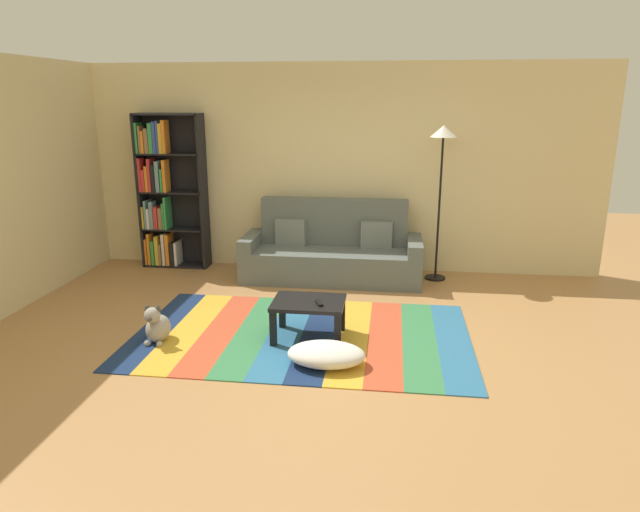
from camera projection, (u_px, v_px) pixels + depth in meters
ground_plane at (315, 342)px, 5.37m from camera, size 14.00×14.00×0.00m
back_wall at (341, 169)px, 7.44m from camera, size 6.80×0.10×2.70m
left_wall at (16, 184)px, 6.14m from camera, size 0.10×5.50×2.70m
rug at (302, 335)px, 5.53m from camera, size 3.27×2.01×0.01m
couch at (332, 253)px, 7.22m from camera, size 2.26×0.80×1.00m
bookshelf at (165, 194)px, 7.59m from camera, size 0.90×0.28×2.07m
coffee_table at (309, 308)px, 5.38m from camera, size 0.68×0.52×0.37m
pouf at (326, 354)px, 4.87m from camera, size 0.68×0.44×0.20m
dog at (157, 326)px, 5.34m from camera, size 0.22×0.35×0.40m
standing_lamp at (442, 152)px, 6.84m from camera, size 0.32×0.32×1.94m
tv_remote at (319, 303)px, 5.28m from camera, size 0.10×0.16×0.02m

